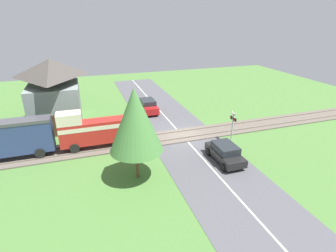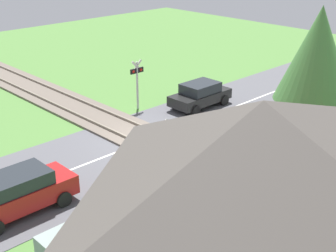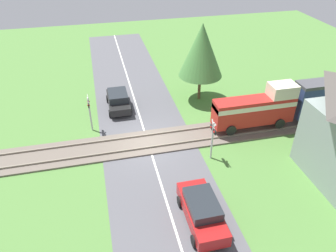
{
  "view_description": "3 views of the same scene",
  "coord_description": "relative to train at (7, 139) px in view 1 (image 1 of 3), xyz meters",
  "views": [
    {
      "loc": [
        -20.77,
        8.31,
        10.5
      ],
      "look_at": [
        0.0,
        1.43,
        1.2
      ],
      "focal_mm": 28.0,
      "sensor_mm": 36.0,
      "label": 1
    },
    {
      "loc": [
        13.53,
        15.46,
        9.36
      ],
      "look_at": [
        0.0,
        1.43,
        1.2
      ],
      "focal_mm": 50.0,
      "sensor_mm": 36.0,
      "label": 2
    },
    {
      "loc": [
        18.14,
        -2.88,
        13.51
      ],
      "look_at": [
        0.0,
        1.43,
        1.2
      ],
      "focal_mm": 35.0,
      "sensor_mm": 36.0,
      "label": 3
    }
  ],
  "objects": [
    {
      "name": "ground_plane",
      "position": [
        0.0,
        -14.3,
        -1.88
      ],
      "size": [
        60.0,
        60.0,
        0.0
      ],
      "primitive_type": "plane",
      "color": "#4C7A38"
    },
    {
      "name": "crossing_signal_east_approach",
      "position": [
        2.54,
        -10.61,
        -0.05
      ],
      "size": [
        0.9,
        0.18,
        2.84
      ],
      "color": "#B7B7B7",
      "rests_on": "ground_plane"
    },
    {
      "name": "station_building",
      "position": [
        7.03,
        -3.19,
        1.37
      ],
      "size": [
        7.41,
        5.02,
        6.64
      ],
      "color": "gray",
      "rests_on": "ground_plane"
    },
    {
      "name": "tree_by_station",
      "position": [
        12.96,
        -2.54,
        0.38
      ],
      "size": [
        2.83,
        2.83,
        3.69
      ],
      "color": "brown",
      "rests_on": "ground_plane"
    },
    {
      "name": "car_near_crossing",
      "position": [
        -5.31,
        -15.74,
        -1.13
      ],
      "size": [
        3.75,
        1.79,
        1.43
      ],
      "color": "black",
      "rests_on": "ground_plane"
    },
    {
      "name": "track_bed",
      "position": [
        0.0,
        -14.3,
        -1.81
      ],
      "size": [
        2.8,
        48.0,
        0.24
      ],
      "color": "#665B51",
      "rests_on": "ground_plane"
    },
    {
      "name": "car_far_side",
      "position": [
        7.38,
        -12.86,
        -1.08
      ],
      "size": [
        4.03,
        1.78,
        1.53
      ],
      "color": "#A81919",
      "rests_on": "ground_plane"
    },
    {
      "name": "tree_roadside_hedge",
      "position": [
        -5.37,
        -8.88,
        2.42
      ],
      "size": [
        3.56,
        3.56,
        6.44
      ],
      "color": "brown",
      "rests_on": "ground_plane"
    },
    {
      "name": "train",
      "position": [
        0.0,
        0.0,
        0.0
      ],
      "size": [
        1.58,
        18.78,
        3.18
      ],
      "color": "red",
      "rests_on": "track_bed"
    },
    {
      "name": "pedestrian_by_station",
      "position": [
        2.02,
        -1.99,
        -1.12
      ],
      "size": [
        0.41,
        0.41,
        1.67
      ],
      "color": "#2D4C8E",
      "rests_on": "ground_plane"
    },
    {
      "name": "road_surface",
      "position": [
        0.0,
        -14.3,
        -1.87
      ],
      "size": [
        48.0,
        6.4,
        0.02
      ],
      "color": "#515156",
      "rests_on": "ground_plane"
    },
    {
      "name": "crossing_signal_west_approach",
      "position": [
        -2.54,
        -17.98,
        -0.05
      ],
      "size": [
        0.9,
        0.18,
        2.84
      ],
      "color": "#B7B7B7",
      "rests_on": "ground_plane"
    }
  ]
}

